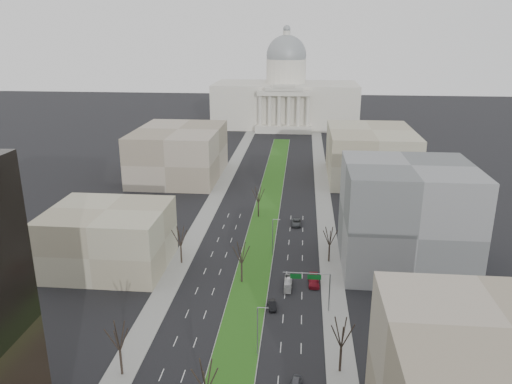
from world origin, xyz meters
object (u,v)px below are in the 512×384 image
Objects in this scene: car_red at (314,281)px; car_grey_far at (296,223)px; car_black at (272,305)px; box_van at (288,283)px; car_grey_near at (296,384)px.

car_red is 34.35m from car_grey_far.
car_black is 0.72× the size of car_red.
car_red reaches higher than car_black.
car_red is at bearing 18.70° from box_van.
box_van reaches higher than car_red.
car_grey_near is 23.23m from car_black.
car_grey_near is at bearing -85.43° from car_black.
car_grey_near is 33.32m from car_red.
car_grey_near is at bearing -96.76° from car_red.
car_black is (-5.03, 22.68, -0.01)m from car_grey_near.
car_grey_far is (-1.08, 67.23, 0.09)m from car_grey_near.
car_red is (3.27, 33.16, 0.14)m from car_grey_near.
box_van is at bearing -162.72° from car_red.
car_grey_far is (3.96, 44.56, 0.09)m from car_black.
car_red is at bearing -83.50° from car_grey_far.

